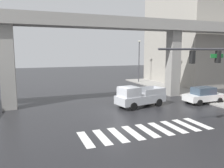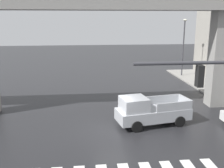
{
  "view_description": "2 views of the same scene",
  "coord_description": "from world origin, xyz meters",
  "px_view_note": "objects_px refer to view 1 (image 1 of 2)",
  "views": [
    {
      "loc": [
        -7.67,
        -18.69,
        5.48
      ],
      "look_at": [
        0.45,
        2.46,
        2.16
      ],
      "focal_mm": 36.19,
      "sensor_mm": 36.0,
      "label": 1
    },
    {
      "loc": [
        -1.83,
        -16.2,
        7.21
      ],
      "look_at": [
        0.12,
        1.93,
        2.73
      ],
      "focal_mm": 42.42,
      "sensor_mm": 36.0,
      "label": 2
    }
  ],
  "objects_px": {
    "pickup_truck": "(138,97)",
    "sedan_white": "(204,95)",
    "street_lamp_far_north": "(139,56)",
    "street_lamp_mid_block": "(168,58)"
  },
  "relations": [
    {
      "from": "pickup_truck",
      "to": "sedan_white",
      "type": "distance_m",
      "value": 7.28
    },
    {
      "from": "sedan_white",
      "to": "street_lamp_mid_block",
      "type": "xyz_separation_m",
      "value": [
        0.93,
        8.02,
        3.7
      ]
    },
    {
      "from": "sedan_white",
      "to": "street_lamp_far_north",
      "type": "height_order",
      "value": "street_lamp_far_north"
    },
    {
      "from": "sedan_white",
      "to": "street_lamp_far_north",
      "type": "relative_size",
      "value": 0.6
    },
    {
      "from": "pickup_truck",
      "to": "sedan_white",
      "type": "xyz_separation_m",
      "value": [
        7.2,
        -1.07,
        -0.14
      ]
    },
    {
      "from": "pickup_truck",
      "to": "sedan_white",
      "type": "height_order",
      "value": "pickup_truck"
    },
    {
      "from": "street_lamp_mid_block",
      "to": "street_lamp_far_north",
      "type": "bearing_deg",
      "value": 90.0
    },
    {
      "from": "sedan_white",
      "to": "pickup_truck",
      "type": "bearing_deg",
      "value": 171.55
    },
    {
      "from": "street_lamp_mid_block",
      "to": "street_lamp_far_north",
      "type": "height_order",
      "value": "same"
    },
    {
      "from": "pickup_truck",
      "to": "sedan_white",
      "type": "relative_size",
      "value": 1.24
    }
  ]
}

